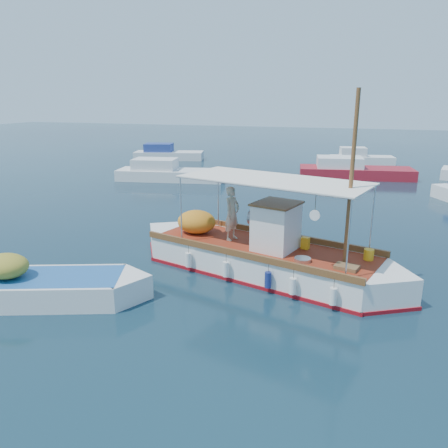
% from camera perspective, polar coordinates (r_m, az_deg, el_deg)
% --- Properties ---
extents(ground, '(160.00, 160.00, 0.00)m').
position_cam_1_polar(ground, '(15.35, 4.10, -6.92)').
color(ground, black).
rests_on(ground, ground).
extents(fishing_caique, '(10.29, 4.83, 6.50)m').
position_cam_1_polar(fishing_caique, '(15.64, 4.69, -4.21)').
color(fishing_caique, white).
rests_on(fishing_caique, ground).
extents(dinghy, '(6.61, 3.63, 1.72)m').
position_cam_1_polar(dinghy, '(14.71, -23.40, -7.82)').
color(dinghy, white).
rests_on(dinghy, ground).
extents(bg_boat_nw, '(8.28, 3.84, 1.80)m').
position_cam_1_polar(bg_boat_nw, '(33.42, -7.39, 6.55)').
color(bg_boat_nw, silver).
rests_on(bg_boat_nw, ground).
extents(bg_boat_n, '(8.88, 4.19, 1.80)m').
position_cam_1_polar(bg_boat_n, '(35.59, 16.40, 6.61)').
color(bg_boat_n, maroon).
rests_on(bg_boat_n, ground).
extents(bg_boat_far_w, '(7.13, 3.99, 1.80)m').
position_cam_1_polar(bg_boat_far_w, '(44.80, -7.46, 8.97)').
color(bg_boat_far_w, silver).
rests_on(bg_boat_far_w, ground).
extents(bg_boat_far_n, '(5.96, 3.11, 1.80)m').
position_cam_1_polar(bg_boat_far_n, '(42.85, 17.31, 8.06)').
color(bg_boat_far_n, silver).
rests_on(bg_boat_far_n, ground).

